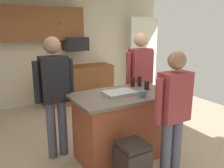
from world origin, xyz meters
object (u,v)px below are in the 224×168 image
glass_short_whisky (140,81)px  person_elder_center (55,90)px  trash_bin (132,167)px  serving_tray (120,93)px  kitchen_island (122,125)px  person_guest_by_door (140,76)px  mug_ceramic_white (142,94)px  tumbler_amber (147,85)px  glass_stout_tall (133,82)px  microwave_over_range (75,44)px  person_host_foreground (174,109)px  mug_blue_stoneware (158,89)px

glass_short_whisky → person_elder_center: bearing=168.6°
trash_bin → serving_tray: bearing=70.5°
kitchen_island → glass_short_whisky: 0.75m
glass_short_whisky → person_guest_by_door: bearing=52.9°
mug_ceramic_white → tumbler_amber: size_ratio=1.07×
person_elder_center → tumbler_amber: person_elder_center is taller
glass_stout_tall → person_elder_center: bearing=169.3°
trash_bin → tumbler_amber: bearing=44.0°
glass_short_whisky → tumbler_amber: 0.21m
microwave_over_range → glass_short_whisky: size_ratio=3.65×
person_host_foreground → glass_short_whisky: 1.00m
trash_bin → mug_ceramic_white: bearing=44.3°
kitchen_island → mug_blue_stoneware: 0.74m
person_guest_by_door → glass_short_whisky: size_ratio=11.63×
microwave_over_range → trash_bin: (-0.71, -3.50, -1.15)m
glass_stout_tall → trash_bin: (-0.65, -0.96, -0.74)m
kitchen_island → trash_bin: bearing=-113.1°
mug_blue_stoneware → tumbler_amber: (-0.05, 0.19, 0.01)m
serving_tray → mug_ceramic_white: bearing=-53.0°
kitchen_island → glass_stout_tall: bearing=36.4°
person_host_foreground → glass_short_whisky: (0.20, 0.97, 0.11)m
glass_short_whisky → mug_blue_stoneware: glass_short_whisky is taller
tumbler_amber → serving_tray: (-0.49, -0.02, -0.04)m
microwave_over_range → mug_ceramic_white: (-0.26, -3.07, -0.43)m
microwave_over_range → mug_blue_stoneware: size_ratio=4.47×
serving_tray → trash_bin: size_ratio=0.72×
person_host_foreground → mug_ceramic_white: size_ratio=12.31×
tumbler_amber → trash_bin: size_ratio=0.20×
glass_short_whisky → trash_bin: 1.41m
serving_tray → glass_stout_tall: bearing=33.2°
kitchen_island → tumbler_amber: (0.44, 0.01, 0.54)m
serving_tray → person_elder_center: bearing=148.0°
microwave_over_range → kitchen_island: size_ratio=0.39×
kitchen_island → serving_tray: 0.50m
microwave_over_range → tumbler_amber: microwave_over_range is taller
glass_short_whisky → glass_stout_tall: bearing=160.9°
kitchen_island → glass_short_whisky: glass_short_whisky is taller
person_host_foreground → mug_blue_stoneware: bearing=-40.9°
kitchen_island → person_guest_by_door: (0.72, 0.57, 0.55)m
person_elder_center → mug_ceramic_white: (0.97, -0.75, -0.01)m
microwave_over_range → trash_bin: 3.75m
person_guest_by_door → mug_ceramic_white: person_guest_by_door is taller
kitchen_island → tumbler_amber: bearing=1.5°
microwave_over_range → person_host_foreground: size_ratio=0.34×
trash_bin → kitchen_island: bearing=66.9°
person_elder_center → glass_stout_tall: person_elder_center is taller
mug_blue_stoneware → trash_bin: bearing=-146.5°
person_guest_by_door → tumbler_amber: 0.62m
tumbler_amber → serving_tray: 0.49m
person_host_foreground → mug_ceramic_white: (-0.11, 0.48, 0.08)m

